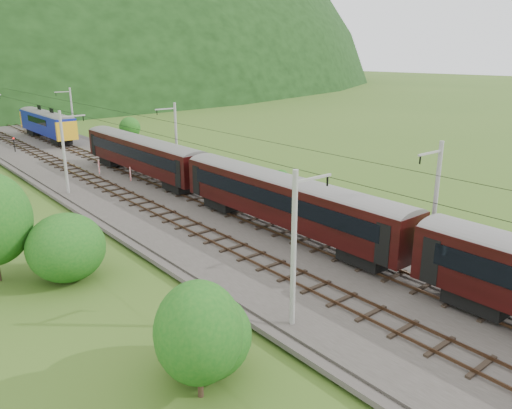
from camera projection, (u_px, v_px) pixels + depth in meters
ground at (369, 293)px, 29.21m from camera, size 600.00×600.00×0.00m
railbed at (260, 242)px, 36.56m from camera, size 14.00×220.00×0.30m
track_left at (234, 247)px, 35.04m from camera, size 2.40×220.00×0.27m
track_right at (284, 233)px, 37.96m from camera, size 2.40×220.00×0.27m
catenary_left at (65, 150)px, 47.86m from camera, size 2.54×192.28×8.00m
catenary_right at (176, 137)px, 55.29m from camera, size 2.54×192.28×8.00m
overhead_wires at (260, 149)px, 34.54m from camera, size 4.83×198.00×0.03m
train at (284, 192)px, 37.06m from camera, size 3.00×121.13×5.22m
hazard_post_near at (99, 167)px, 56.61m from camera, size 0.17×0.17×1.57m
hazard_post_far at (130, 174)px, 53.50m from camera, size 0.16×0.16×1.48m
signal at (14, 143)px, 69.03m from camera, size 0.22×0.22×1.99m
vegetation_left at (6, 212)px, 35.58m from camera, size 11.85×148.02×6.97m
vegetation_right at (378, 196)px, 43.86m from camera, size 7.10×102.35×3.10m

